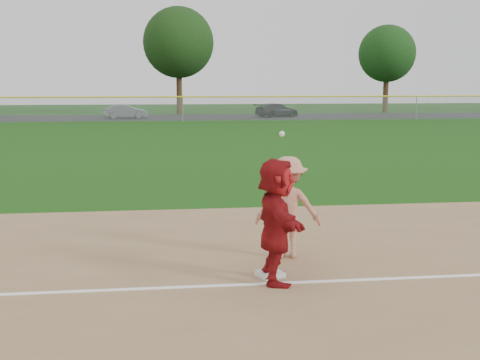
{
  "coord_description": "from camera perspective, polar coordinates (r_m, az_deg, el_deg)",
  "views": [
    {
      "loc": [
        -1.37,
        -9.68,
        3.13
      ],
      "look_at": [
        0.0,
        1.5,
        1.3
      ],
      "focal_mm": 45.0,
      "sensor_mm": 36.0,
      "label": 1
    }
  ],
  "objects": [
    {
      "name": "outfield_fence",
      "position": [
        49.72,
        -5.47,
        7.82
      ],
      "size": [
        110.0,
        0.12,
        110.0
      ],
      "color": "#999EA0",
      "rests_on": "ground"
    },
    {
      "name": "first_base",
      "position": [
        9.88,
        2.86,
        -8.88
      ],
      "size": [
        0.49,
        0.49,
        0.08
      ],
      "primitive_type": "cube",
      "rotation": [
        0.0,
        0.0,
        0.38
      ],
      "color": "silver",
      "rests_on": "infield_dirt"
    },
    {
      "name": "foul_line",
      "position": [
        9.51,
        1.72,
        -9.83
      ],
      "size": [
        60.0,
        0.1,
        0.01
      ],
      "primitive_type": "cube",
      "color": "white",
      "rests_on": "infield_dirt"
    },
    {
      "name": "ground",
      "position": [
        10.27,
        1.03,
        -8.52
      ],
      "size": [
        160.0,
        160.0,
        0.0
      ],
      "primitive_type": "plane",
      "color": "#16460D",
      "rests_on": "ground"
    },
    {
      "name": "car_right",
      "position": [
        56.06,
        3.53,
        6.63
      ],
      "size": [
        4.6,
        3.36,
        1.24
      ],
      "primitive_type": "imported",
      "rotation": [
        0.0,
        0.0,
        2.0
      ],
      "color": "black",
      "rests_on": "parking_asphalt"
    },
    {
      "name": "base_runner",
      "position": [
        9.39,
        3.44,
        -3.88
      ],
      "size": [
        0.62,
        1.84,
        1.97
      ],
      "primitive_type": "imported",
      "rotation": [
        0.0,
        0.0,
        1.55
      ],
      "color": "maroon",
      "rests_on": "infield_dirt"
    },
    {
      "name": "tree_3",
      "position": [
        66.78,
        13.78,
        11.55
      ],
      "size": [
        6.0,
        6.0,
        9.19
      ],
      "color": "#3D2516",
      "rests_on": "ground"
    },
    {
      "name": "car_mid",
      "position": [
        54.57,
        -10.83,
        6.41
      ],
      "size": [
        3.91,
        1.98,
        1.23
      ],
      "primitive_type": "imported",
      "rotation": [
        0.0,
        0.0,
        1.76
      ],
      "color": "#595B61",
      "rests_on": "parking_asphalt"
    },
    {
      "name": "tree_2",
      "position": [
        61.33,
        -5.85,
        12.83
      ],
      "size": [
        7.0,
        7.0,
        10.58
      ],
      "color": "#392514",
      "rests_on": "ground"
    },
    {
      "name": "parking_asphalt",
      "position": [
        55.79,
        -5.61,
        5.95
      ],
      "size": [
        120.0,
        10.0,
        0.01
      ],
      "primitive_type": "cube",
      "color": "black",
      "rests_on": "ground"
    },
    {
      "name": "first_base_play",
      "position": [
        10.77,
        4.57,
        -2.58
      ],
      "size": [
        1.3,
        0.92,
        2.3
      ],
      "color": "#A6A6A9",
      "rests_on": "infield_dirt"
    }
  ]
}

